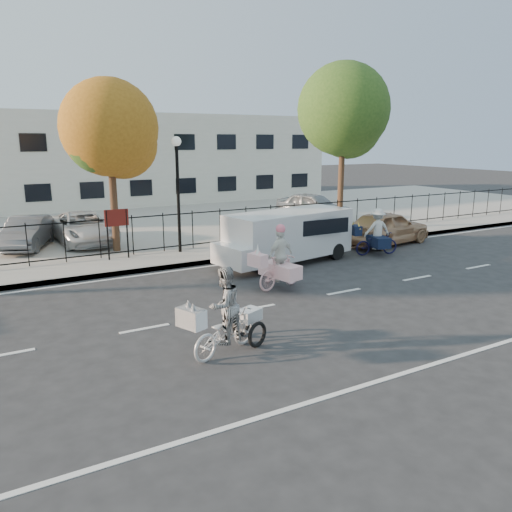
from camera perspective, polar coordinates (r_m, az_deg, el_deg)
ground at (r=13.30m, az=-0.10°, el=-5.99°), size 120.00×120.00×0.00m
road_markings at (r=13.30m, az=-0.10°, el=-5.97°), size 60.00×9.52×0.01m
curb at (r=17.68m, az=-8.13°, el=-1.01°), size 60.00×0.10×0.15m
sidewalk at (r=18.63m, az=-9.31°, el=-0.31°), size 60.00×2.20×0.15m
parking_lot at (r=27.02m, az=-15.89°, el=3.54°), size 60.00×15.60×0.15m
iron_fence at (r=19.48m, az=-10.53°, el=2.71°), size 58.00×0.06×1.50m
building at (r=36.50m, az=-20.01°, el=10.26°), size 34.00×10.00×6.00m
lamppost at (r=19.00m, az=-8.97°, el=9.24°), size 0.36×0.36×4.33m
street_sign at (r=18.51m, az=-15.61°, el=3.52°), size 0.85×0.06×1.80m
zebra_trike at (r=10.43m, az=-3.57°, el=-7.35°), size 2.15×1.44×1.86m
unicorn_bike at (r=14.85m, az=2.69°, el=-1.04°), size 1.98×1.42×1.95m
bull_bike at (r=19.77m, az=13.57°, el=2.18°), size 2.00×1.41×1.80m
white_van at (r=17.91m, az=3.54°, el=2.41°), size 5.50×2.58×1.86m
gold_sedan at (r=21.90m, az=14.71°, el=3.18°), size 4.47×2.35×1.45m
lot_car_b at (r=21.98m, az=-19.11°, el=3.08°), size 2.33×4.68×1.27m
lot_car_c at (r=21.74m, az=-24.65°, el=2.46°), size 2.59×3.99×1.24m
lot_car_d at (r=27.14m, az=6.56°, el=5.69°), size 3.04×4.54×1.44m
tree_mid at (r=19.78m, az=-16.05°, el=13.40°), size 3.62×3.60×6.59m
tree_east at (r=24.59m, az=10.15°, el=15.68°), size 4.30×4.30×7.89m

